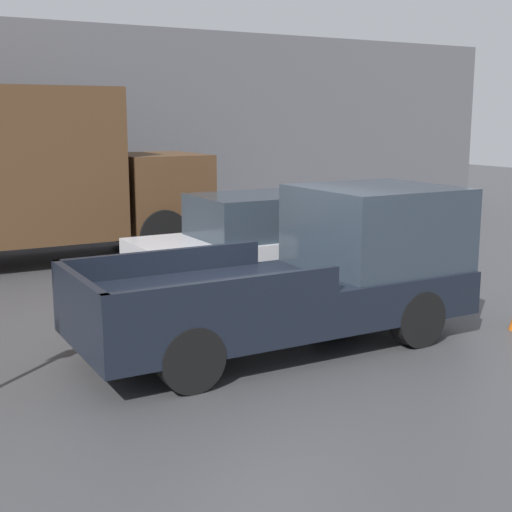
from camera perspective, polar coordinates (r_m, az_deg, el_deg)
name	(u,v)px	position (r m, az deg, el deg)	size (l,w,h in m)	color
ground_plane	(278,348)	(9.52, 1.75, -7.35)	(60.00, 60.00, 0.00)	#3D3D3F
building_wall	(64,131)	(18.77, -15.11, 9.63)	(28.00, 0.15, 5.32)	#56565B
pickup_truck	(313,271)	(9.65, 4.59, -1.23)	(5.31, 2.10, 2.06)	black
car	(260,240)	(12.86, 0.34, 1.31)	(4.53, 1.99, 1.65)	silver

